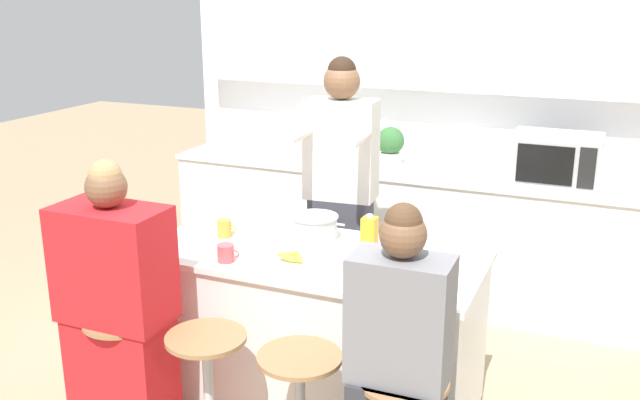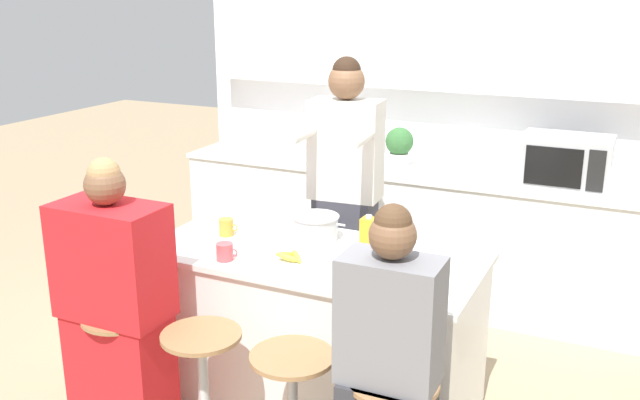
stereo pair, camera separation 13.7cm
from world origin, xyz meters
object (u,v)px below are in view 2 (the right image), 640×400
(coffee_cup_near, at_px, (226,227))
(coffee_cup_far, at_px, (225,252))
(cooking_pot, at_px, (316,227))
(bar_stool_center_left, at_px, (205,400))
(fruit_bowl, at_px, (337,263))
(person_cooking, at_px, (345,209))
(juice_carton, at_px, (368,237))
(person_seated_near, at_px, (388,393))
(banana_bunch, at_px, (290,256))
(kitchen_island, at_px, (313,332))
(potted_plant, at_px, (399,145))
(microwave, at_px, (566,161))
(person_wrapped_blanket, at_px, (117,319))
(bar_stool_leftmost, at_px, (126,378))

(coffee_cup_near, bearing_deg, coffee_cup_far, -58.69)
(cooking_pot, bearing_deg, bar_stool_center_left, -100.04)
(bar_stool_center_left, height_order, fruit_bowl, fruit_bowl)
(person_cooking, bearing_deg, cooking_pot, -87.74)
(fruit_bowl, xyz_separation_m, coffee_cup_near, (-0.73, 0.21, 0.00))
(coffee_cup_near, height_order, juice_carton, juice_carton)
(person_seated_near, height_order, banana_bunch, person_seated_near)
(kitchen_island, distance_m, potted_plant, 1.78)
(microwave, bearing_deg, banana_bunch, -120.34)
(bar_stool_center_left, bearing_deg, banana_bunch, 71.81)
(person_wrapped_blanket, height_order, person_seated_near, person_wrapped_blanket)
(cooking_pot, height_order, juice_carton, juice_carton)
(fruit_bowl, bearing_deg, cooking_pot, 127.95)
(person_wrapped_blanket, bearing_deg, bar_stool_center_left, 1.25)
(fruit_bowl, bearing_deg, person_seated_near, -48.46)
(banana_bunch, bearing_deg, person_seated_near, -37.02)
(fruit_bowl, distance_m, coffee_cup_near, 0.76)
(banana_bunch, relative_size, microwave, 0.29)
(juice_carton, bearing_deg, bar_stool_leftmost, -141.58)
(coffee_cup_near, bearing_deg, bar_stool_leftmost, -101.47)
(fruit_bowl, xyz_separation_m, potted_plant, (-0.34, 1.83, 0.16))
(person_cooking, relative_size, person_seated_near, 1.26)
(kitchen_island, height_order, bar_stool_leftmost, kitchen_island)
(fruit_bowl, bearing_deg, coffee_cup_near, 164.23)
(bar_stool_center_left, relative_size, person_cooking, 0.39)
(fruit_bowl, bearing_deg, person_cooking, 111.12)
(person_wrapped_blanket, distance_m, coffee_cup_far, 0.58)
(kitchen_island, height_order, juice_carton, juice_carton)
(person_seated_near, xyz_separation_m, microwave, (0.33, 2.29, 0.46))
(bar_stool_center_left, distance_m, juice_carton, 1.07)
(person_wrapped_blanket, bearing_deg, coffee_cup_far, 49.45)
(person_seated_near, xyz_separation_m, cooking_pot, (-0.72, 0.85, 0.31))
(cooking_pot, relative_size, microwave, 0.61)
(coffee_cup_far, height_order, potted_plant, potted_plant)
(coffee_cup_near, height_order, potted_plant, potted_plant)
(person_seated_near, relative_size, juice_carton, 6.69)
(kitchen_island, xyz_separation_m, fruit_bowl, (0.20, -0.17, 0.48))
(person_seated_near, bearing_deg, banana_bunch, 142.10)
(kitchen_island, height_order, person_seated_near, person_seated_near)
(person_wrapped_blanket, xyz_separation_m, banana_bunch, (0.63, 0.53, 0.23))
(fruit_bowl, relative_size, coffee_cup_far, 1.52)
(kitchen_island, xyz_separation_m, person_seated_near, (0.65, -0.67, 0.19))
(bar_stool_center_left, xyz_separation_m, person_seated_near, (0.87, -0.01, 0.27))
(kitchen_island, relative_size, person_seated_near, 1.18)
(cooking_pot, relative_size, potted_plant, 1.21)
(bar_stool_center_left, distance_m, cooking_pot, 1.03)
(coffee_cup_far, distance_m, banana_bunch, 0.31)
(bar_stool_center_left, height_order, microwave, microwave)
(person_cooking, distance_m, microwave, 1.45)
(cooking_pot, xyz_separation_m, coffee_cup_near, (-0.45, -0.15, -0.02))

